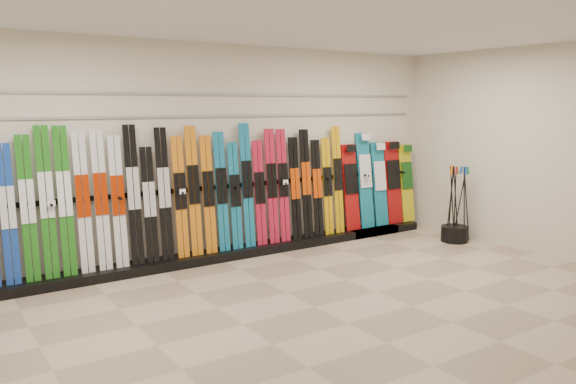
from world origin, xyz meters
TOP-DOWN VIEW (x-y plane):
  - floor at (0.00, 0.00)m, footprint 8.00×8.00m
  - back_wall at (0.00, 2.50)m, footprint 8.00×0.00m
  - right_wall at (4.00, 0.00)m, footprint 0.00×5.00m
  - ceiling at (0.00, 0.00)m, footprint 8.00×8.00m
  - ski_rack_base at (0.22, 2.28)m, footprint 8.00×0.40m
  - skis at (-0.48, 2.31)m, footprint 5.37×0.20m
  - snowboards at (3.08, 2.35)m, footprint 1.56×0.24m
  - pole_bin at (3.60, 1.13)m, footprint 0.43×0.43m
  - ski_poles at (3.64, 1.15)m, footprint 0.32×0.35m
  - slatwall_rail_0 at (0.00, 2.48)m, footprint 7.60×0.02m
  - slatwall_rail_1 at (0.00, 2.48)m, footprint 7.60×0.02m

SIDE VIEW (x-z plane):
  - floor at x=0.00m, z-range 0.00..0.00m
  - ski_rack_base at x=0.22m, z-range 0.00..0.12m
  - pole_bin at x=3.60m, z-range 0.00..0.25m
  - ski_poles at x=3.64m, z-range 0.02..1.20m
  - snowboards at x=3.08m, z-range 0.05..1.63m
  - skis at x=-0.48m, z-range 0.05..1.86m
  - back_wall at x=0.00m, z-range -2.50..5.50m
  - right_wall at x=4.00m, z-range -1.00..4.00m
  - slatwall_rail_0 at x=0.00m, z-range 1.98..2.02m
  - slatwall_rail_1 at x=0.00m, z-range 2.28..2.31m
  - ceiling at x=0.00m, z-range 3.00..3.00m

